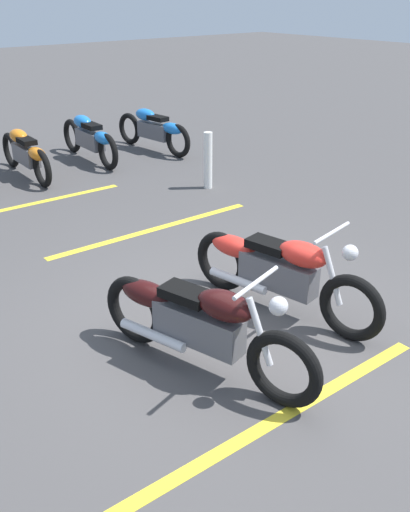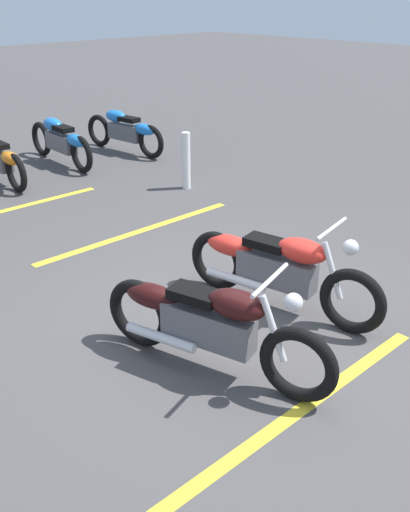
% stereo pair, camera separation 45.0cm
% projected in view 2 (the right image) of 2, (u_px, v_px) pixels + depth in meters
% --- Properties ---
extents(ground_plane, '(60.00, 60.00, 0.00)m').
position_uv_depth(ground_plane, '(228.00, 325.00, 5.68)').
color(ground_plane, '#474444').
extents(motorcycle_bright_foreground, '(2.21, 0.72, 1.04)m').
position_uv_depth(motorcycle_bright_foreground, '(276.00, 267.00, 5.81)').
color(motorcycle_bright_foreground, black).
rests_on(motorcycle_bright_foreground, ground).
extents(motorcycle_dark_foreground, '(2.18, 0.82, 1.04)m').
position_uv_depth(motorcycle_dark_foreground, '(207.00, 323.00, 4.85)').
color(motorcycle_dark_foreground, black).
rests_on(motorcycle_dark_foreground, ground).
extents(motorcycle_row_far_left, '(2.18, 0.39, 0.82)m').
position_uv_depth(motorcycle_row_far_left, '(126.00, 130.00, 11.45)').
color(motorcycle_row_far_left, black).
rests_on(motorcycle_row_far_left, ground).
extents(motorcycle_row_left, '(2.22, 0.33, 0.84)m').
position_uv_depth(motorcycle_row_left, '(61.00, 140.00, 10.67)').
color(motorcycle_row_left, black).
rests_on(motorcycle_row_left, ground).
extents(bollard_post, '(0.14, 0.14, 0.94)m').
position_uv_depth(bollard_post, '(186.00, 161.00, 9.37)').
color(bollard_post, white).
rests_on(bollard_post, ground).
extents(parking_stripe_near, '(0.21, 3.20, 0.01)m').
position_uv_depth(parking_stripe_near, '(299.00, 411.00, 4.52)').
color(parking_stripe_near, yellow).
rests_on(parking_stripe_near, ground).
extents(parking_stripe_mid, '(0.21, 3.20, 0.01)m').
position_uv_depth(parking_stripe_mid, '(140.00, 231.00, 7.86)').
color(parking_stripe_mid, yellow).
rests_on(parking_stripe_mid, ground).
extents(parking_stripe_far, '(0.21, 3.20, 0.01)m').
position_uv_depth(parking_stripe_far, '(2.00, 211.00, 8.56)').
color(parking_stripe_far, yellow).
rests_on(parking_stripe_far, ground).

